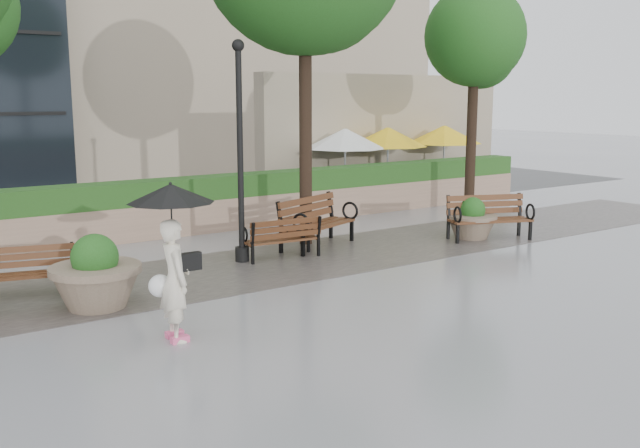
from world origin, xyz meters
TOP-DOWN VIEW (x-y plane):
  - ground at (0.00, 0.00)m, footprint 100.00×100.00m
  - cobble_strip at (0.00, 3.00)m, footprint 28.00×3.20m
  - hedge_wall at (0.00, 7.00)m, footprint 24.00×0.80m
  - cafe_wall at (9.50, 10.00)m, footprint 10.00×0.60m
  - cafe_hedge at (9.00, 7.80)m, footprint 8.00×0.50m
  - asphalt_street at (0.00, 11.00)m, footprint 40.00×7.00m
  - bench_1 at (-3.85, 3.34)m, footprint 1.63×0.98m
  - bench_2 at (1.09, 3.32)m, footprint 1.63×0.77m
  - bench_3 at (2.34, 3.83)m, footprint 2.18×1.48m
  - bench_4 at (6.06, 2.21)m, footprint 2.03×1.41m
  - planter_left at (-3.12, 2.05)m, footprint 1.41×1.41m
  - planter_right at (5.84, 2.55)m, footprint 1.16×1.16m
  - lamppost at (0.29, 3.54)m, footprint 0.28×0.28m
  - tree_2 at (8.52, 5.09)m, footprint 2.92×2.73m
  - patio_umb_white at (6.75, 8.67)m, footprint 2.50×2.50m
  - patio_umb_yellow_a at (8.40, 8.60)m, footprint 2.50×2.50m
  - patio_umb_yellow_b at (10.92, 8.62)m, footprint 2.50×2.50m
  - pedestrian at (-2.71, -0.02)m, footprint 1.16×1.16m

SIDE VIEW (x-z plane):
  - ground at x=0.00m, z-range 0.00..0.00m
  - asphalt_street at x=0.00m, z-range 0.00..0.00m
  - cobble_strip at x=0.00m, z-range 0.00..0.01m
  - bench_1 at x=-3.85m, z-range -0.17..0.65m
  - bench_2 at x=1.09m, z-range -0.17..0.67m
  - bench_4 at x=6.06m, z-range -0.21..0.81m
  - bench_3 at x=2.34m, z-range -0.22..0.87m
  - planter_right at x=5.84m, z-range -0.11..0.87m
  - cafe_hedge at x=9.00m, z-range 0.00..0.90m
  - planter_left at x=-3.12m, z-range -0.13..1.06m
  - hedge_wall at x=0.00m, z-range -0.01..1.34m
  - pedestrian at x=-2.71m, z-range 0.23..2.37m
  - lamppost at x=0.29m, z-range -0.25..4.11m
  - patio_umb_white at x=6.75m, z-range 0.84..3.14m
  - patio_umb_yellow_a at x=8.40m, z-range 0.84..3.14m
  - patio_umb_yellow_b at x=10.92m, z-range 0.84..3.14m
  - cafe_wall at x=9.50m, z-range 0.00..4.00m
  - tree_2 at x=8.52m, z-range 1.61..7.87m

